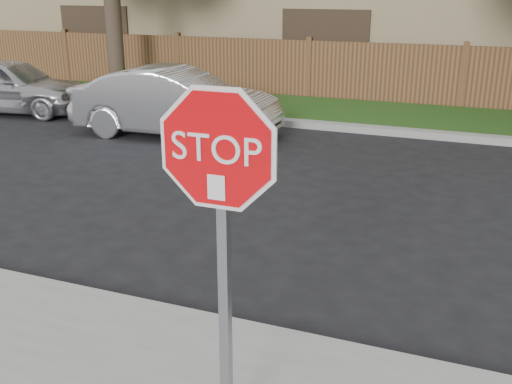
% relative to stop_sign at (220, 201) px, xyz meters
% --- Properties ---
extents(ground, '(90.00, 90.00, 0.00)m').
position_rel_stop_sign_xyz_m(ground, '(0.73, 1.48, -1.83)').
color(ground, black).
rests_on(ground, ground).
extents(far_curb, '(70.00, 0.30, 0.15)m').
position_rel_stop_sign_xyz_m(far_curb, '(0.73, 9.63, -1.75)').
color(far_curb, gray).
rests_on(far_curb, ground).
extents(grass_strip, '(70.00, 3.00, 0.12)m').
position_rel_stop_sign_xyz_m(grass_strip, '(0.73, 11.28, -1.77)').
color(grass_strip, '#1E4714').
rests_on(grass_strip, ground).
extents(fence, '(70.00, 0.12, 1.60)m').
position_rel_stop_sign_xyz_m(fence, '(0.73, 12.88, -1.03)').
color(fence, '#4E2D1B').
rests_on(fence, ground).
extents(stop_sign, '(1.01, 0.13, 2.55)m').
position_rel_stop_sign_xyz_m(stop_sign, '(0.00, 0.00, 0.00)').
color(stop_sign, gray).
rests_on(stop_sign, sidewalk_near).
extents(sedan_far_left, '(4.18, 2.21, 1.35)m').
position_rel_stop_sign_xyz_m(sedan_far_left, '(-9.61, 8.51, -1.15)').
color(sedan_far_left, silver).
rests_on(sedan_far_left, ground).
extents(sedan_left, '(4.38, 1.74, 1.42)m').
position_rel_stop_sign_xyz_m(sedan_left, '(-4.64, 7.89, -1.12)').
color(sedan_left, silver).
rests_on(sedan_left, ground).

